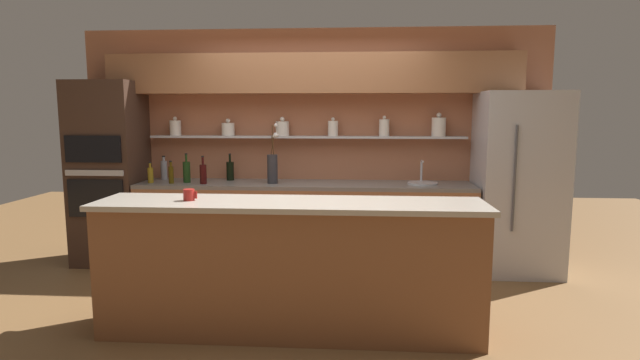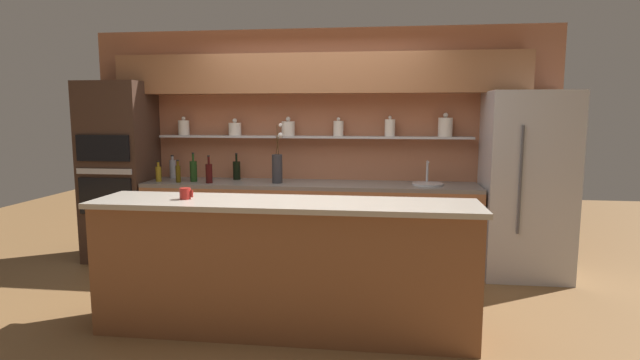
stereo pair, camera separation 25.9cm
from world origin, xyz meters
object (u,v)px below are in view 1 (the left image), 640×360
(bottle_oil_0, at_px, (171,174))
(bottle_spirit_2, at_px, (164,170))
(flower_vase, at_px, (273,166))
(bottle_wine_3, at_px, (203,174))
(sink_fixture, at_px, (422,182))
(bottle_wine_5, at_px, (187,172))
(refrigerator, at_px, (518,183))
(coffee_mug, at_px, (189,195))
(bottle_wine_4, at_px, (230,171))
(oven_tower, at_px, (109,173))
(bottle_oil_1, at_px, (151,175))

(bottle_oil_0, xyz_separation_m, bottle_spirit_2, (-0.20, 0.32, 0.01))
(flower_vase, height_order, bottle_wine_3, flower_vase)
(bottle_oil_0, relative_size, bottle_wine_3, 0.82)
(sink_fixture, relative_size, bottle_wine_5, 1.00)
(sink_fixture, relative_size, bottle_oil_0, 1.30)
(refrigerator, relative_size, bottle_oil_0, 7.65)
(bottle_spirit_2, bearing_deg, bottle_wine_3, -30.58)
(sink_fixture, distance_m, coffee_mug, 2.61)
(flower_vase, distance_m, bottle_wine_5, 0.95)
(bottle_wine_3, xyz_separation_m, bottle_wine_4, (0.21, 0.32, -0.00))
(oven_tower, relative_size, bottle_wine_5, 6.28)
(flower_vase, distance_m, bottle_wine_4, 0.57)
(coffee_mug, bearing_deg, bottle_wine_5, 109.56)
(oven_tower, xyz_separation_m, bottle_wine_4, (1.32, 0.17, 0.02))
(bottle_wine_3, xyz_separation_m, bottle_wine_5, (-0.21, 0.10, 0.01))
(flower_vase, height_order, bottle_oil_1, flower_vase)
(bottle_oil_1, relative_size, bottle_wine_5, 0.71)
(oven_tower, relative_size, bottle_oil_1, 8.81)
(refrigerator, xyz_separation_m, bottle_oil_0, (-3.67, -0.10, 0.08))
(oven_tower, relative_size, coffee_mug, 19.41)
(oven_tower, bearing_deg, bottle_wine_5, -3.43)
(bottle_wine_3, bearing_deg, bottle_oil_1, 175.70)
(sink_fixture, relative_size, bottle_oil_1, 1.40)
(refrigerator, distance_m, bottle_wine_5, 3.53)
(bottle_oil_0, bearing_deg, coffee_mug, -65.02)
(sink_fixture, distance_m, bottle_oil_1, 2.94)
(sink_fixture, bearing_deg, bottle_oil_1, -177.73)
(flower_vase, distance_m, bottle_spirit_2, 1.31)
(bottle_oil_1, xyz_separation_m, bottle_spirit_2, (0.04, 0.28, 0.02))
(refrigerator, relative_size, bottle_wine_5, 5.89)
(refrigerator, bearing_deg, bottle_wine_4, 176.25)
(bottle_wine_3, bearing_deg, oven_tower, 172.35)
(refrigerator, xyz_separation_m, bottle_wine_4, (-3.10, 0.20, 0.08))
(oven_tower, xyz_separation_m, bottle_oil_1, (0.51, -0.10, 0.00))
(oven_tower, height_order, bottle_spirit_2, oven_tower)
(bottle_wine_3, bearing_deg, bottle_oil_0, 178.36)
(bottle_spirit_2, bearing_deg, flower_vase, -9.96)
(oven_tower, relative_size, sink_fixture, 6.29)
(refrigerator, height_order, coffee_mug, refrigerator)
(flower_vase, height_order, bottle_wine_4, flower_vase)
(oven_tower, height_order, bottle_oil_1, oven_tower)
(oven_tower, bearing_deg, bottle_wine_3, -7.65)
(bottle_oil_0, distance_m, bottle_wine_3, 0.35)
(bottle_spirit_2, distance_m, bottle_wine_3, 0.65)
(refrigerator, relative_size, coffee_mug, 18.19)
(flower_vase, height_order, bottle_oil_0, flower_vase)
(bottle_wine_4, bearing_deg, bottle_oil_1, -161.50)
(refrigerator, height_order, oven_tower, oven_tower)
(bottle_oil_0, relative_size, bottle_wine_5, 0.77)
(oven_tower, height_order, sink_fixture, oven_tower)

